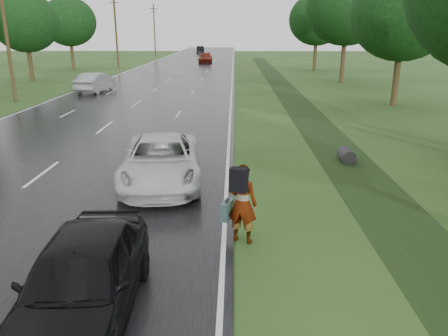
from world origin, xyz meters
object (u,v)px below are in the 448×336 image
object	(u,v)px
pedestrian	(241,203)
silver_sedan	(96,82)
white_pickup	(161,161)
dark_sedan	(82,279)

from	to	relation	value
pedestrian	silver_sedan	bearing A→B (deg)	-47.30
pedestrian	white_pickup	size ratio (longest dim) A/B	0.36
pedestrian	silver_sedan	size ratio (longest dim) A/B	0.41
white_pickup	dark_sedan	distance (m)	7.45
white_pickup	dark_sedan	xyz separation A→B (m)	(-0.19, -7.45, 0.03)
dark_sedan	silver_sedan	xyz separation A→B (m)	(-9.07, 30.46, 0.00)
pedestrian	white_pickup	bearing A→B (deg)	-39.07
white_pickup	pedestrian	bearing A→B (deg)	-64.40
white_pickup	silver_sedan	xyz separation A→B (m)	(-9.26, 23.01, 0.03)
silver_sedan	white_pickup	bearing A→B (deg)	120.24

